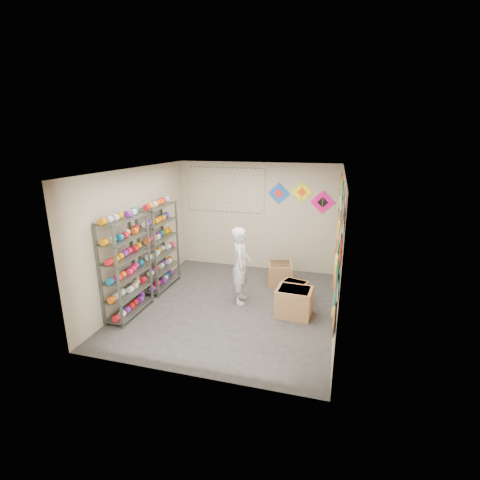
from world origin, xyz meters
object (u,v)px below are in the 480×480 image
(shopkeeper, at_px, (241,265))
(carton_c, at_px, (280,274))
(carton_b, at_px, (294,291))
(shelf_rack_back, at_px, (160,247))
(carton_a, at_px, (294,302))
(shelf_rack_front, at_px, (126,267))

(shopkeeper, relative_size, carton_c, 2.68)
(carton_b, bearing_deg, shopkeeper, -145.85)
(shelf_rack_back, bearing_deg, carton_a, -9.87)
(carton_a, distance_m, carton_c, 1.45)
(carton_a, bearing_deg, shelf_rack_front, -162.02)
(carton_a, relative_size, carton_b, 1.30)
(shelf_rack_front, bearing_deg, carton_b, 25.17)
(shelf_rack_front, distance_m, carton_b, 3.37)
(carton_b, bearing_deg, carton_c, 136.33)
(shopkeeper, height_order, carton_b, shopkeeper)
(carton_b, distance_m, carton_c, 0.85)
(shelf_rack_back, xyz_separation_m, carton_c, (2.56, 0.84, -0.69))
(shelf_rack_front, relative_size, carton_a, 2.92)
(shelf_rack_back, relative_size, carton_a, 2.92)
(shopkeeper, relative_size, carton_a, 2.43)
(shelf_rack_front, relative_size, carton_c, 3.22)
(shopkeeper, bearing_deg, shelf_rack_front, 109.75)
(carton_c, bearing_deg, shelf_rack_front, -153.18)
(shelf_rack_front, relative_size, shelf_rack_back, 1.00)
(shelf_rack_back, height_order, carton_c, shelf_rack_back)
(shelf_rack_back, height_order, carton_a, shelf_rack_back)
(shelf_rack_back, height_order, carton_b, shelf_rack_back)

